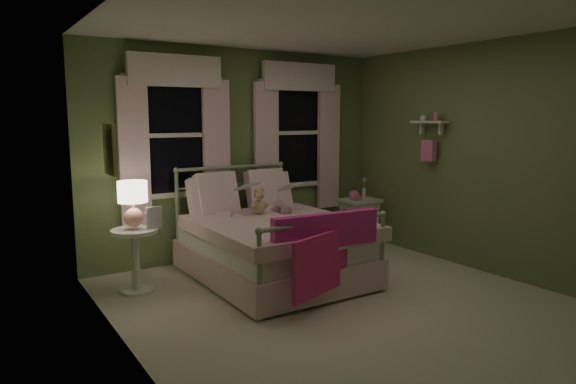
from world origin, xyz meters
TOP-DOWN VIEW (x-y plane):
  - room_shell at (0.00, 0.00)m, footprint 4.20×4.20m
  - bed at (-0.18, 1.03)m, footprint 1.58×2.04m
  - pink_throw at (-0.18, -0.00)m, footprint 1.10×0.40m
  - child_left at (-0.46, 1.45)m, footprint 0.29×0.23m
  - child_right at (0.10, 1.45)m, footprint 0.35×0.28m
  - book_left at (-0.46, 1.20)m, footprint 0.22×0.16m
  - book_right at (0.10, 1.20)m, footprint 0.21×0.13m
  - teddy_bear at (-0.18, 1.29)m, footprint 0.22×0.17m
  - nightstand_left at (-1.57, 1.36)m, footprint 0.46×0.46m
  - table_lamp at (-1.57, 1.36)m, footprint 0.29×0.29m
  - book_nightstand at (-1.47, 1.28)m, footprint 0.17×0.23m
  - nightstand_right at (1.58, 1.60)m, footprint 0.50×0.40m
  - pink_toy at (1.48, 1.59)m, footprint 0.14×0.19m
  - bud_vase at (1.70, 1.65)m, footprint 0.06×0.06m
  - window_left at (-0.85, 2.03)m, footprint 1.34×0.13m
  - window_right at (0.85, 2.03)m, footprint 1.34×0.13m
  - wall_shelf at (1.90, 0.70)m, footprint 0.15×0.50m
  - framed_picture at (-1.95, 0.60)m, footprint 0.03×0.32m

SIDE VIEW (x-z plane):
  - bed at x=-0.18m, z-range -0.21..0.98m
  - nightstand_left at x=-1.57m, z-range 0.09..0.74m
  - nightstand_right at x=1.58m, z-range 0.23..0.87m
  - pink_throw at x=-0.18m, z-range 0.26..0.96m
  - book_nightstand at x=-1.47m, z-range 0.65..0.67m
  - pink_toy at x=1.48m, z-range 0.64..0.78m
  - bud_vase at x=1.70m, z-range 0.65..0.93m
  - teddy_bear at x=-0.18m, z-range 0.64..0.94m
  - child_right at x=0.10m, z-range 0.57..1.25m
  - child_left at x=-0.46m, z-range 0.57..1.26m
  - book_right at x=0.10m, z-range 0.79..1.05m
  - table_lamp at x=-1.57m, z-range 0.72..1.19m
  - book_left at x=-0.46m, z-range 0.83..1.09m
  - room_shell at x=0.00m, z-range -0.80..3.40m
  - framed_picture at x=-1.95m, z-range 1.29..1.71m
  - wall_shelf at x=1.90m, z-range 1.22..1.82m
  - window_left at x=-0.85m, z-range 0.64..2.60m
  - window_right at x=0.85m, z-range 0.64..2.60m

